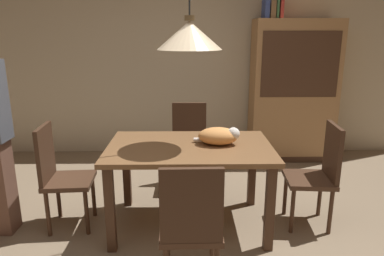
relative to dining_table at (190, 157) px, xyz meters
The scene contains 13 objects.
back_wall 2.25m from the dining_table, 88.99° to the left, with size 6.40×0.10×2.90m, color beige.
dining_table is the anchor object (origin of this frame).
chair_left_side 1.14m from the dining_table, behind, with size 0.43×0.43×0.93m.
chair_near_front 0.89m from the dining_table, 89.90° to the right, with size 0.41×0.41×0.93m.
chair_right_side 1.14m from the dining_table, ahead, with size 0.43×0.43×0.93m.
chair_far_back 0.89m from the dining_table, 89.95° to the left, with size 0.40×0.40×0.93m.
cat_sleeping 0.31m from the dining_table, ahead, with size 0.39×0.24×0.16m.
pendant_lamp 1.01m from the dining_table, behind, with size 0.52×0.52×1.30m.
hutch_bookcase 2.27m from the dining_table, 51.97° to the left, with size 1.12×0.45×1.85m.
book_blue_wide 2.42m from the dining_table, 61.46° to the left, with size 0.06×0.24×0.24m, color #384C93.
book_brown_thick 2.44m from the dining_table, 59.62° to the left, with size 0.06×0.24×0.22m, color brown.
book_green_slim 2.48m from the dining_table, 58.18° to the left, with size 0.03×0.20×0.26m, color #427A4C.
book_red_tall 2.51m from the dining_table, 57.05° to the left, with size 0.04×0.22×0.28m, color #B73833.
Camera 1 is at (-0.06, -2.34, 1.68)m, focal length 33.16 mm.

